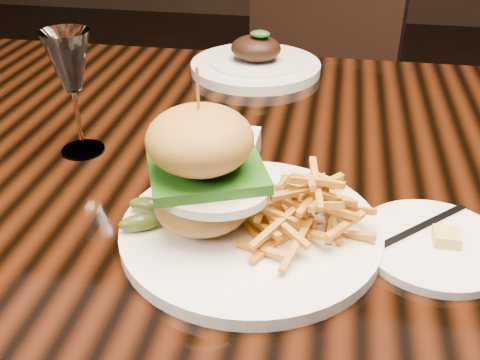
% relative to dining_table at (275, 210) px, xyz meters
% --- Properties ---
extents(dining_table, '(1.60, 0.90, 0.75)m').
position_rel_dining_table_xyz_m(dining_table, '(0.00, 0.00, 0.00)').
color(dining_table, black).
rests_on(dining_table, ground).
extents(burger_plate, '(0.29, 0.29, 0.19)m').
position_rel_dining_table_xyz_m(burger_plate, '(-0.01, -0.17, 0.13)').
color(burger_plate, white).
rests_on(burger_plate, dining_table).
extents(side_saucer, '(0.16, 0.16, 0.02)m').
position_rel_dining_table_xyz_m(side_saucer, '(0.19, -0.15, 0.08)').
color(side_saucer, white).
rests_on(side_saucer, dining_table).
extents(ramekin, '(0.09, 0.09, 0.04)m').
position_rel_dining_table_xyz_m(ramekin, '(-0.07, -0.00, 0.09)').
color(ramekin, white).
rests_on(ramekin, dining_table).
extents(wine_glass, '(0.06, 0.06, 0.17)m').
position_rel_dining_table_xyz_m(wine_glass, '(-0.27, -0.01, 0.20)').
color(wine_glass, white).
rests_on(wine_glass, dining_table).
extents(far_dish, '(0.24, 0.24, 0.08)m').
position_rel_dining_table_xyz_m(far_dish, '(-0.08, 0.34, 0.09)').
color(far_dish, white).
rests_on(far_dish, dining_table).
extents(chair_far, '(0.57, 0.58, 0.95)m').
position_rel_dining_table_xyz_m(chair_far, '(-0.01, 0.89, -0.13)').
color(chair_far, black).
rests_on(chair_far, ground).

